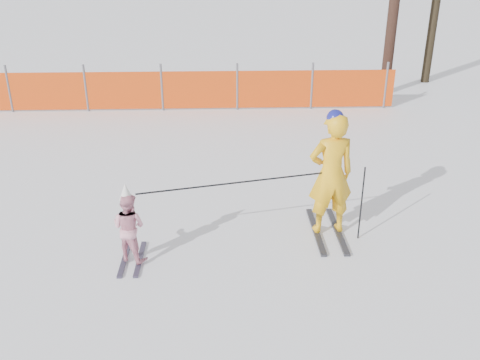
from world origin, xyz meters
name	(u,v)px	position (x,y,z in m)	size (l,w,h in m)	color
ground	(241,257)	(0.00, 0.00, 0.00)	(120.00, 120.00, 0.00)	white
adult	(331,174)	(1.37, 0.67, 1.00)	(0.76, 1.44, 2.00)	black
child	(129,226)	(-1.57, -0.03, 0.55)	(0.62, 0.92, 1.21)	black
ski_poles	(273,189)	(0.48, 0.36, 0.90)	(3.29, 0.66, 1.19)	black
safety_fence	(90,91)	(-3.72, 7.37, 0.56)	(16.25, 0.06, 1.25)	#595960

